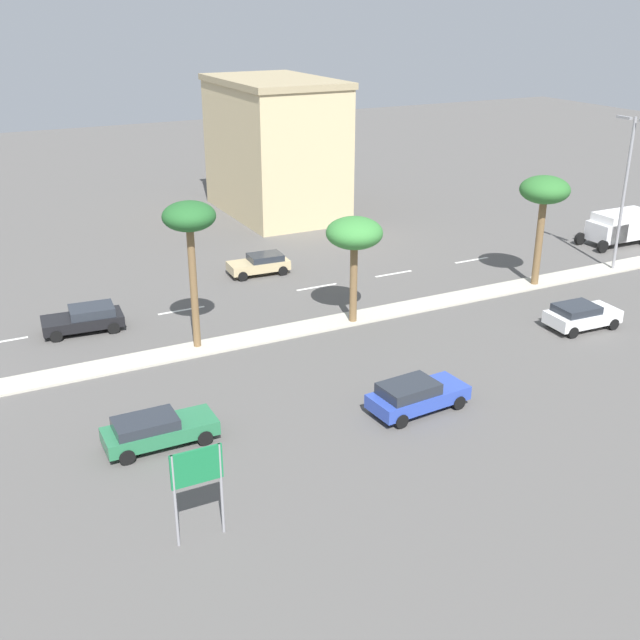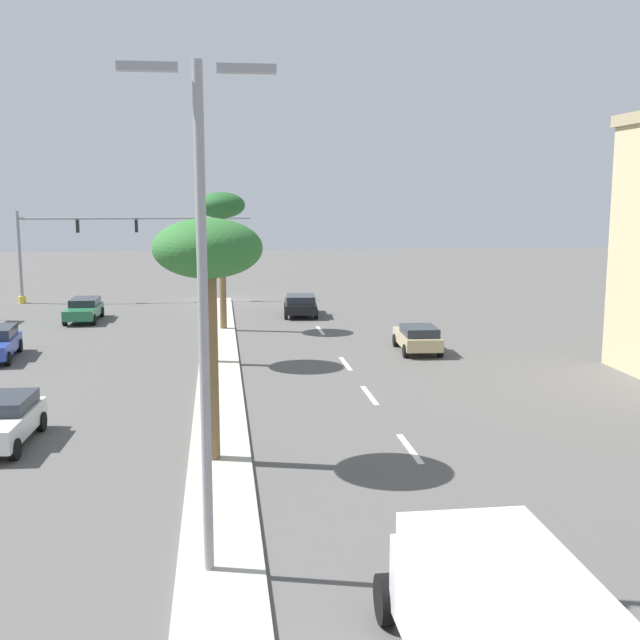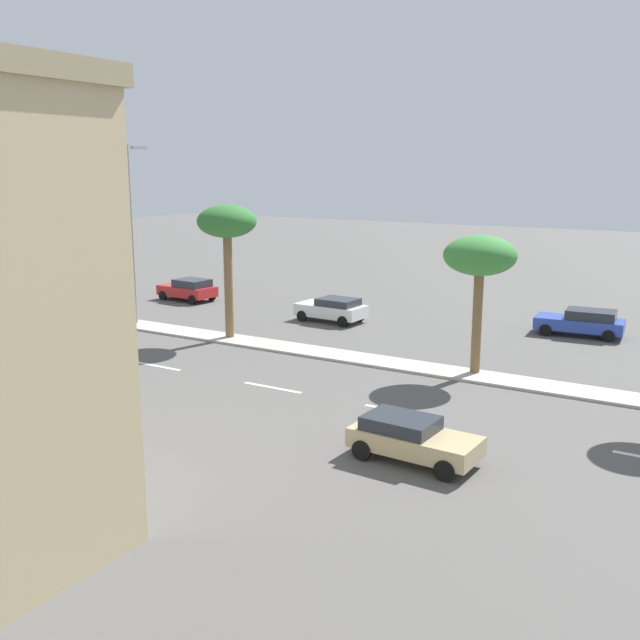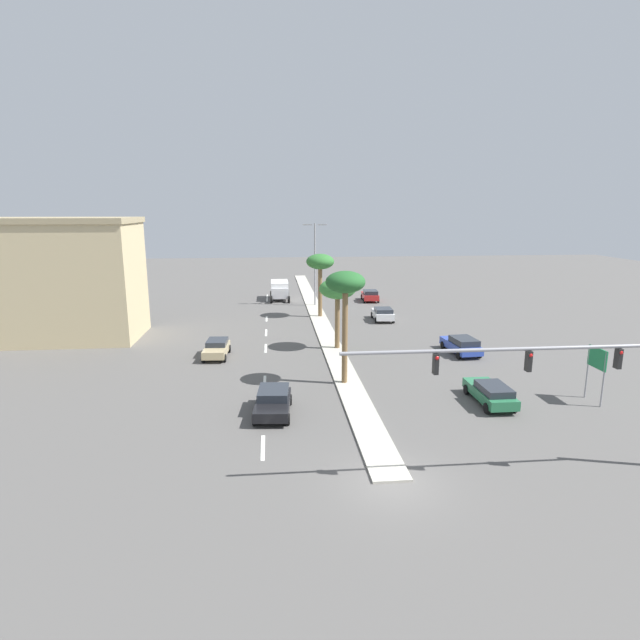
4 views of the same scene
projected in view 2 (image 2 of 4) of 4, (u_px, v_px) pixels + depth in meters
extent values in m
plane|color=#565451|center=(220.00, 394.00, 30.18)|extent=(160.00, 160.00, 0.00)
cube|color=#B7B2A3|center=(220.00, 460.00, 22.47)|extent=(1.80, 70.84, 0.12)
cube|color=silver|center=(302.00, 306.00, 53.97)|extent=(0.20, 2.80, 0.01)
cube|color=silver|center=(320.00, 330.00, 44.20)|extent=(0.20, 2.80, 0.01)
cube|color=silver|center=(346.00, 364.00, 35.51)|extent=(0.20, 2.80, 0.01)
cube|color=silver|center=(370.00, 395.00, 29.91)|extent=(0.20, 2.80, 0.01)
cube|color=silver|center=(410.00, 448.00, 23.64)|extent=(0.20, 2.80, 0.01)
cylinder|color=gray|center=(20.00, 257.00, 54.87)|extent=(0.24, 0.24, 6.54)
cylinder|color=gold|center=(22.00, 300.00, 55.35)|extent=(0.53, 0.53, 0.50)
cylinder|color=gray|center=(136.00, 218.00, 55.48)|extent=(16.32, 0.16, 0.16)
cube|color=black|center=(78.00, 226.00, 55.04)|extent=(0.20, 0.32, 0.90)
sphere|color=red|center=(78.00, 222.00, 55.11)|extent=(0.18, 0.18, 0.18)
cube|color=black|center=(136.00, 226.00, 55.56)|extent=(0.20, 0.32, 0.90)
sphere|color=red|center=(136.00, 222.00, 55.63)|extent=(0.18, 0.18, 0.18)
cube|color=black|center=(194.00, 226.00, 56.08)|extent=(0.20, 0.32, 0.90)
sphere|color=red|center=(194.00, 221.00, 56.15)|extent=(0.18, 0.18, 0.18)
cylinder|color=brown|center=(222.00, 271.00, 43.79)|extent=(0.38, 0.38, 6.49)
ellipsoid|color=#235B28|center=(221.00, 205.00, 43.20)|extent=(2.65, 2.65, 1.46)
cylinder|color=brown|center=(209.00, 312.00, 35.12)|extent=(0.42, 0.42, 4.58)
ellipsoid|color=#387F38|center=(208.00, 249.00, 34.67)|extent=(3.10, 3.10, 1.71)
cylinder|color=brown|center=(210.00, 365.00, 22.01)|extent=(0.45, 0.45, 5.53)
ellipsoid|color=#2D6B2D|center=(208.00, 248.00, 21.49)|extent=(3.05, 3.05, 1.68)
cylinder|color=gray|center=(204.00, 327.00, 15.01)|extent=(0.20, 0.20, 9.97)
cube|color=gray|center=(246.00, 69.00, 14.35)|extent=(1.10, 0.24, 0.16)
cube|color=gray|center=(147.00, 67.00, 14.12)|extent=(1.10, 0.24, 0.16)
cube|color=#287047|center=(84.00, 311.00, 47.43)|extent=(1.76, 4.57, 0.60)
cube|color=#262B33|center=(85.00, 302.00, 47.91)|extent=(1.59, 2.51, 0.43)
cylinder|color=black|center=(94.00, 320.00, 46.02)|extent=(0.22, 0.64, 0.64)
cylinder|color=black|center=(65.00, 320.00, 45.81)|extent=(0.22, 0.64, 0.64)
cylinder|color=black|center=(102.00, 312.00, 49.15)|extent=(0.22, 0.64, 0.64)
cylinder|color=black|center=(75.00, 312.00, 48.94)|extent=(0.22, 0.64, 0.64)
cube|color=#262B33|center=(2.00, 403.00, 24.25)|extent=(1.84, 2.30, 0.41)
cylinder|color=black|center=(15.00, 449.00, 22.59)|extent=(0.25, 0.65, 0.64)
cylinder|color=black|center=(41.00, 421.00, 25.36)|extent=(0.25, 0.65, 0.64)
cube|color=black|center=(300.00, 306.00, 49.64)|extent=(2.29, 4.42, 0.58)
cube|color=#262B33|center=(301.00, 299.00, 49.03)|extent=(1.94, 2.48, 0.48)
cylinder|color=black|center=(286.00, 307.00, 51.11)|extent=(0.27, 0.66, 0.64)
cylinder|color=black|center=(314.00, 307.00, 51.20)|extent=(0.27, 0.66, 0.64)
cylinder|color=black|center=(286.00, 314.00, 48.16)|extent=(0.27, 0.66, 0.64)
cylinder|color=black|center=(316.00, 314.00, 48.25)|extent=(0.27, 0.66, 0.64)
cylinder|color=black|center=(8.00, 359.00, 35.07)|extent=(0.27, 0.65, 0.64)
cylinder|color=black|center=(20.00, 346.00, 38.13)|extent=(0.27, 0.65, 0.64)
cube|color=tan|center=(417.00, 339.00, 38.20)|extent=(1.95, 4.05, 0.60)
cube|color=#262B33|center=(419.00, 331.00, 37.63)|extent=(1.68, 2.26, 0.42)
cylinder|color=black|center=(395.00, 340.00, 39.55)|extent=(0.25, 0.65, 0.64)
cylinder|color=black|center=(428.00, 340.00, 39.68)|extent=(0.25, 0.65, 0.64)
cylinder|color=black|center=(406.00, 351.00, 36.82)|extent=(0.25, 0.65, 0.64)
cylinder|color=black|center=(440.00, 350.00, 36.95)|extent=(0.25, 0.65, 0.64)
cube|color=silver|center=(470.00, 596.00, 12.71)|extent=(2.23, 2.05, 1.37)
cube|color=silver|center=(506.00, 634.00, 11.10)|extent=(2.23, 4.36, 1.96)
cylinder|color=black|center=(385.00, 599.00, 13.96)|extent=(0.28, 0.90, 0.90)
cylinder|color=black|center=(504.00, 591.00, 14.25)|extent=(0.28, 0.90, 0.90)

